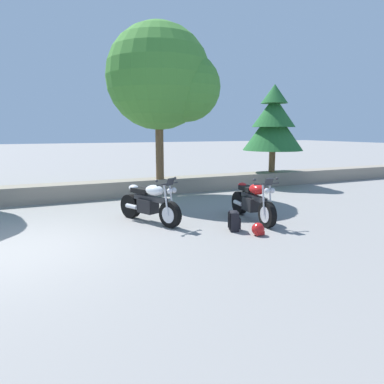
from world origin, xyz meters
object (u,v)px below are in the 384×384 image
Objects in this scene: pine_tree_mid_right at (273,123)px; rider_backpack at (234,220)px; rider_helmet at (258,229)px; motorcycle_red_centre at (253,202)px; leafy_tree_mid_left at (164,79)px; motorcycle_white_near_left at (150,203)px.

rider_backpack is at bearing -132.81° from pine_tree_mid_right.
rider_helmet is 7.75m from pine_tree_mid_right.
pine_tree_mid_right reaches higher than motorcycle_red_centre.
rider_helmet is 6.67m from leafy_tree_mid_left.
pine_tree_mid_right is at bearing 49.45° from motorcycle_red_centre.
motorcycle_red_centre is at bearing 34.52° from rider_backpack.
motorcycle_white_near_left is at bearing 132.90° from rider_helmet.
rider_backpack is 0.09× the size of leafy_tree_mid_left.
motorcycle_white_near_left is at bearing 136.70° from rider_backpack.
leafy_tree_mid_left is at bearing 92.24° from rider_helmet.
motorcycle_red_centre is (2.45, -0.84, 0.00)m from motorcycle_white_near_left.
pine_tree_mid_right is at bearing 3.70° from leafy_tree_mid_left.
pine_tree_mid_right reaches higher than motorcycle_white_near_left.
leafy_tree_mid_left is (-0.21, 5.47, 3.82)m from rider_helmet.
pine_tree_mid_right is at bearing 30.60° from motorcycle_white_near_left.
leafy_tree_mid_left reaches higher than pine_tree_mid_right.
motorcycle_white_near_left is 0.37× the size of leafy_tree_mid_left.
motorcycle_white_near_left reaches higher than rider_backpack.
rider_backpack is at bearing -43.30° from motorcycle_white_near_left.
rider_helmet is (-0.61, -1.15, -0.35)m from motorcycle_red_centre.
pine_tree_mid_right is (4.86, 5.25, 2.33)m from rider_backpack.
motorcycle_white_near_left is at bearing 161.13° from motorcycle_red_centre.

